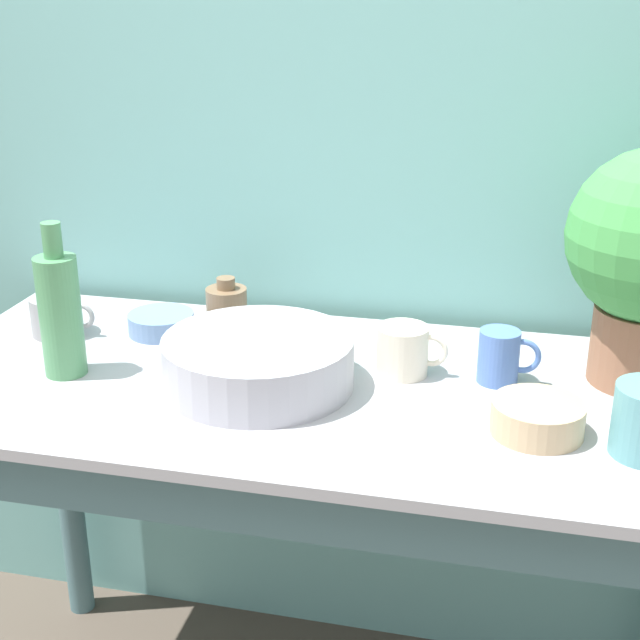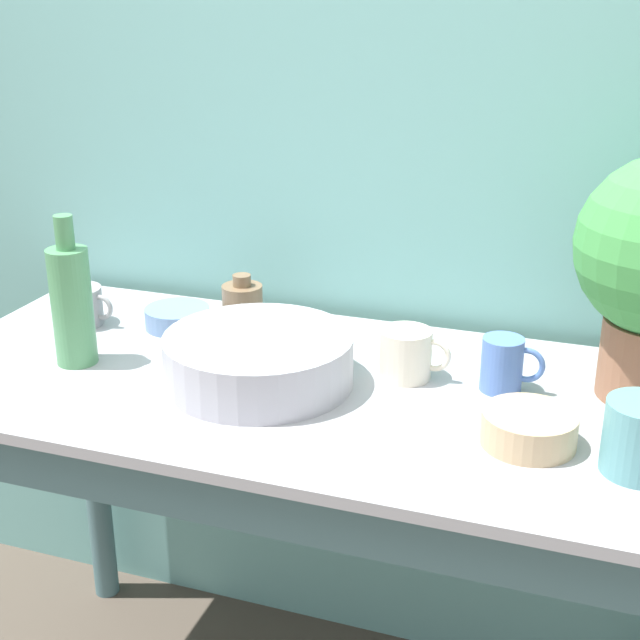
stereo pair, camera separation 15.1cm
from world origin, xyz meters
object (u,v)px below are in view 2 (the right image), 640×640
Objects in this scene: bottle_tall at (72,303)px; bottle_short at (243,303)px; mug_blue at (504,364)px; mug_cream at (407,354)px; bowl_small_tan at (529,429)px; bowl_wash_large at (259,359)px; bowl_small_blue at (177,317)px; mug_grey at (79,306)px.

bottle_tall is 2.67× the size of bottle_short.
mug_cream is at bearing -178.62° from mug_blue.
bowl_small_tan is (0.23, -0.17, -0.02)m from mug_cream.
bowl_small_tan is (0.07, -0.18, -0.02)m from mug_blue.
bowl_small_blue is (-0.26, 0.19, -0.02)m from bowl_wash_large.
bottle_short is at bearing 119.42° from bowl_wash_large.
bowl_small_blue is at bearing 67.41° from bottle_tall.
mug_grey reaches higher than bowl_small_blue.
bowl_small_blue is at bearing -152.19° from bottle_short.
bottle_tall reaches higher than bottle_short.
bowl_wash_large is 0.26m from mug_cream.
bowl_wash_large is at bearing 171.90° from bowl_small_tan.
mug_cream is (0.38, -0.15, 0.00)m from bottle_short.
mug_grey is at bearing -160.19° from bottle_short.
mug_cream reaches higher than mug_grey.
mug_grey is (-0.46, 0.14, -0.01)m from bowl_wash_large.
bottle_tall is at bearing -126.56° from bottle_short.
bowl_small_blue is 0.77m from bowl_small_tan.
bottle_short is at bearing 19.81° from mug_grey.
mug_blue is (0.41, 0.11, 0.00)m from bowl_wash_large.
bowl_wash_large is at bearing -36.37° from bowl_small_blue.
mug_grey is at bearing -165.39° from bowl_small_blue.
mug_blue reaches higher than mug_grey.
bowl_small_blue is (-0.50, 0.08, -0.02)m from mug_cream.
bowl_wash_large reaches higher than mug_grey.
bowl_small_tan is at bearing -69.81° from mug_blue.
bowl_small_tan is (0.47, -0.07, -0.02)m from bowl_wash_large.
mug_blue is at bearing -14.52° from bottle_short.
bowl_wash_large is 3.05× the size of mug_blue.
mug_grey is at bearing 162.93° from bowl_wash_large.
bowl_small_tan is at bearing -27.55° from bottle_short.
bottle_short reaches higher than mug_cream.
bowl_small_blue is (0.09, 0.22, -0.10)m from bottle_tall.
bowl_small_tan is at bearing -8.10° from bowl_wash_large.
mug_cream is (0.24, 0.11, 0.00)m from bowl_wash_large.
mug_blue is 0.82× the size of mug_grey.
bottle_tall is 0.83m from bowl_small_tan.
mug_cream is 0.88× the size of bowl_small_tan.
mug_blue reaches higher than bowl_wash_large.
bowl_wash_large is at bearing -155.67° from mug_cream.
mug_grey is (-0.11, 0.17, -0.08)m from bottle_tall.
mug_grey is at bearing 178.08° from mug_blue.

